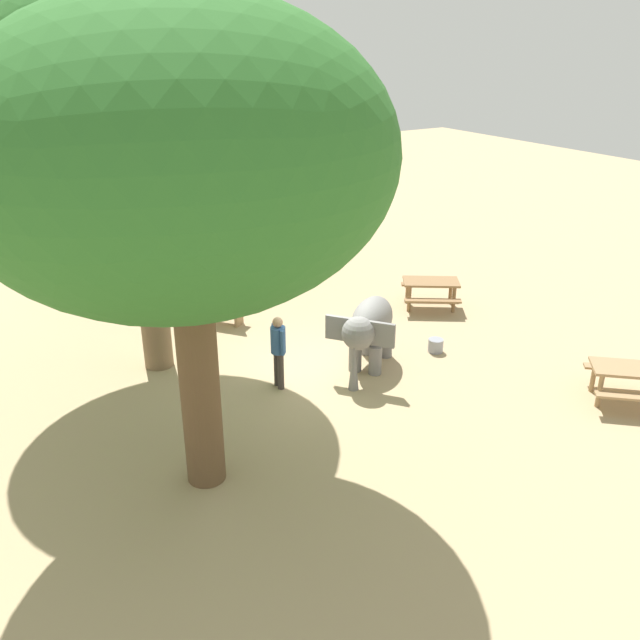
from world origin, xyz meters
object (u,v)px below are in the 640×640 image
at_px(shade_tree_secondary, 181,159).
at_px(wooden_bench, 219,307).
at_px(market_stall_red, 200,230).
at_px(feed_bucket, 436,345).
at_px(person_handler, 278,347).
at_px(picnic_table_far, 431,287).
at_px(elephant, 369,327).
at_px(market_stall_blue, 271,219).
at_px(picnic_table_near, 629,376).
at_px(shade_tree_main, 129,78).
at_px(market_stall_teal, 119,242).

xyz_separation_m(shade_tree_secondary, wooden_bench, (2.87, 5.96, -4.92)).
distance_m(market_stall_red, feed_bucket, 9.41).
xyz_separation_m(person_handler, picnic_table_far, (5.68, 1.78, -0.36)).
bearing_deg(elephant, market_stall_blue, -142.20).
relative_size(shade_tree_secondary, picnic_table_near, 3.64).
distance_m(person_handler, market_stall_blue, 9.70).
bearing_deg(picnic_table_far, shade_tree_secondary, 59.60).
bearing_deg(shade_tree_secondary, picnic_table_near, -14.27).
distance_m(wooden_bench, picnic_table_far, 5.76).
relative_size(picnic_table_far, market_stall_blue, 0.82).
xyz_separation_m(picnic_table_far, market_stall_red, (-3.90, 6.87, 0.55)).
height_order(shade_tree_secondary, wooden_bench, shade_tree_secondary).
bearing_deg(picnic_table_near, shade_tree_main, -179.18).
height_order(person_handler, feed_bucket, person_handler).
bearing_deg(shade_tree_main, picnic_table_far, -4.19).
distance_m(elephant, picnic_table_far, 4.12).
height_order(person_handler, picnic_table_near, person_handler).
relative_size(person_handler, picnic_table_near, 0.77).
bearing_deg(wooden_bench, person_handler, -42.37).
height_order(shade_tree_main, market_stall_blue, shade_tree_main).
height_order(picnic_table_near, picnic_table_far, same).
height_order(picnic_table_near, market_stall_blue, market_stall_blue).
xyz_separation_m(elephant, market_stall_teal, (-2.95, 8.92, 0.13)).
xyz_separation_m(picnic_table_far, market_stall_teal, (-6.50, 6.87, 0.55)).
bearing_deg(elephant, picnic_table_far, 171.96).
relative_size(person_handler, picnic_table_far, 0.78).
height_order(elephant, wooden_bench, elephant).
relative_size(shade_tree_main, market_stall_blue, 3.30).
distance_m(shade_tree_secondary, market_stall_teal, 11.75).
relative_size(shade_tree_secondary, market_stall_red, 3.04).
xyz_separation_m(shade_tree_main, market_stall_blue, (6.24, 6.32, -5.06)).
relative_size(shade_tree_main, wooden_bench, 6.17).
xyz_separation_m(shade_tree_secondary, picnic_table_near, (8.36, -2.13, -4.80)).
bearing_deg(market_stall_red, elephant, -87.74).
bearing_deg(wooden_bench, elephant, -13.59).
bearing_deg(person_handler, shade_tree_secondary, -137.04).
relative_size(shade_tree_main, shade_tree_secondary, 1.09).
relative_size(elephant, shade_tree_main, 0.26).
distance_m(shade_tree_main, market_stall_red, 8.88).
bearing_deg(feed_bucket, market_stall_teal, 117.84).
distance_m(wooden_bench, picnic_table_near, 9.78).
xyz_separation_m(picnic_table_far, market_stall_blue, (-1.30, 6.87, 0.55)).
relative_size(elephant, wooden_bench, 1.60).
bearing_deg(shade_tree_main, market_stall_teal, 80.65).
xyz_separation_m(shade_tree_main, shade_tree_secondary, (-0.72, -4.49, -0.81)).
distance_m(shade_tree_secondary, picnic_table_far, 10.33).
bearing_deg(feed_bucket, market_stall_blue, 87.50).
height_order(market_stall_red, market_stall_blue, same).
distance_m(person_handler, shade_tree_secondary, 5.57).
bearing_deg(market_stall_teal, shade_tree_main, -99.35).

